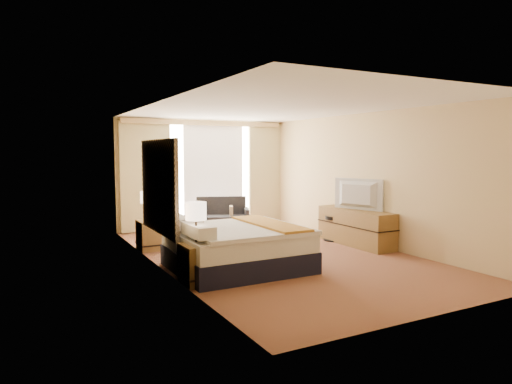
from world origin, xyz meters
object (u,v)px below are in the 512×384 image
nightstand_right (151,235)px  lamp_right (147,198)px  bed (237,247)px  television (356,194)px  nightstand_left (199,264)px  media_dresser (356,227)px  desk_chair (338,219)px  floor_lamp (159,174)px  lamp_left (196,212)px  loveseat (222,220)px

nightstand_right → lamp_right: size_ratio=1.01×
bed → television: television is taller
nightstand_left → media_dresser: media_dresser is taller
nightstand_left → bed: (0.81, 0.45, 0.07)m
desk_chair → lamp_right: bearing=166.1°
nightstand_left → bed: size_ratio=0.28×
nightstand_right → desk_chair: size_ratio=0.55×
nightstand_right → floor_lamp: floor_lamp is taller
nightstand_left → lamp_left: bearing=-129.1°
desk_chair → floor_lamp: bearing=137.6°
media_dresser → lamp_right: bearing=158.0°
bed → desk_chair: size_ratio=1.94×
nightstand_right → lamp_right: bearing=121.3°
nightstand_left → media_dresser: (3.70, 1.05, 0.07)m
floor_lamp → television: floor_lamp is taller
nightstand_right → loveseat: 2.34m
nightstand_left → television: television is taller
floor_lamp → lamp_left: size_ratio=3.14×
nightstand_right → television: 4.01m
nightstand_right → nightstand_left: bearing=-90.0°
nightstand_right → lamp_left: 2.68m
television → nightstand_right: bearing=49.2°
nightstand_right → loveseat: bearing=31.8°
media_dresser → desk_chair: (-0.03, 0.53, 0.10)m
loveseat → floor_lamp: size_ratio=0.75×
nightstand_left → desk_chair: size_ratio=0.55×
desk_chair → nightstand_right: bearing=166.8°
floor_lamp → lamp_left: bearing=-100.0°
lamp_left → floor_lamp: bearing=80.0°
lamp_left → lamp_right: size_ratio=1.10×
floor_lamp → lamp_left: (-0.78, -4.42, -0.32)m
media_dresser → bed: (-2.89, -0.60, -0.00)m
nightstand_left → bed: 0.93m
television → lamp_left: bearing=87.6°
floor_lamp → lamp_right: (-0.75, -1.80, -0.36)m
floor_lamp → television: bearing=-48.8°
nightstand_left → desk_chair: (3.67, 1.58, 0.17)m
nightstand_left → loveseat: loveseat is taller
media_dresser → lamp_left: 3.98m
media_dresser → lamp_left: lamp_left is taller
media_dresser → floor_lamp: bearing=132.1°
nightstand_right → lamp_right: (-0.03, 0.05, 0.70)m
bed → loveseat: (1.18, 3.28, -0.09)m
media_dresser → lamp_left: size_ratio=2.99×
nightstand_left → loveseat: (1.99, 3.73, -0.02)m
nightstand_right → loveseat: (1.99, 1.23, -0.02)m
floor_lamp → nightstand_right: bearing=-111.3°
bed → floor_lamp: floor_lamp is taller
lamp_right → television: (3.68, -1.55, 0.03)m
nightstand_left → lamp_left: 0.75m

